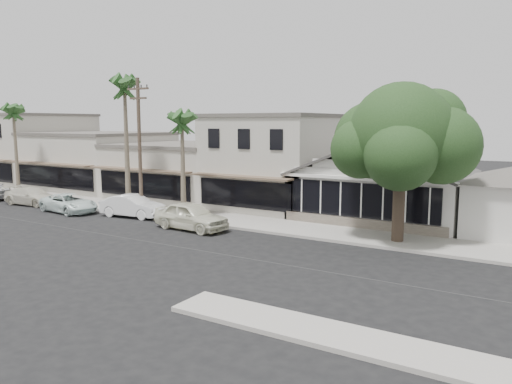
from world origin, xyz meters
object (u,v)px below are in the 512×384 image
Objects in this scene: car_0 at (191,216)px; car_2 at (69,203)px; utility_pole at (140,144)px; car_3 at (32,196)px; car_1 at (132,206)px; shade_tree at (401,138)px.

car_0 is 1.02× the size of car_2.
car_0 reaches higher than car_2.
utility_pole is 11.04m from car_3.
car_3 is at bearing 85.61° from car_1.
shade_tree reaches higher than car_3.
car_3 is (-10.00, -0.49, -0.06)m from car_1.
car_2 is 0.57× the size of shade_tree.
utility_pole is 4.12m from car_1.
car_1 is (-0.18, -0.64, -4.06)m from utility_pole.
car_3 reaches higher than car_2.
shade_tree is at bearing -90.01° from car_1.
car_1 is (-5.72, 1.01, -0.07)m from car_0.
utility_pole is at bearing -23.11° from car_1.
utility_pole is 2.04× the size of car_1.
car_1 is 0.96× the size of car_3.
car_2 is at bearing -171.73° from shade_tree.
car_0 is 0.58× the size of shade_tree.
car_3 is (-5.00, 0.57, 0.03)m from car_2.
car_0 is 10.73m from car_2.
car_3 is 0.56× the size of shade_tree.
car_1 is 17.56m from shade_tree.
utility_pole reaches higher than car_2.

